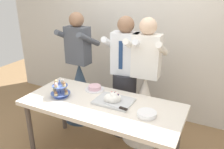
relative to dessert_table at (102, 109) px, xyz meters
name	(u,v)px	position (x,y,z in m)	size (l,w,h in m)	color
rear_wall	(145,24)	(0.00, 1.37, 0.75)	(5.20, 0.10, 2.90)	beige
dessert_table	(102,109)	(0.00, 0.00, 0.00)	(1.80, 0.80, 0.78)	silver
cupcake_stand	(60,90)	(-0.51, -0.07, 0.16)	(0.23, 0.23, 0.21)	#4C66B2
main_cake_tray	(114,99)	(0.11, 0.08, 0.12)	(0.43, 0.31, 0.13)	silver
plate_stack	(147,114)	(0.54, -0.03, 0.10)	(0.20, 0.20, 0.04)	white
round_cake	(95,88)	(-0.25, 0.27, 0.10)	(0.24, 0.24, 0.06)	white
person_groom	(124,85)	(0.01, 0.62, 0.05)	(0.52, 0.55, 1.66)	#232328
person_bride	(144,100)	(0.29, 0.63, -0.12)	(0.56, 0.56, 1.66)	white
person_guest	(80,84)	(-0.76, 0.69, -0.12)	(0.56, 0.56, 1.66)	#334760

